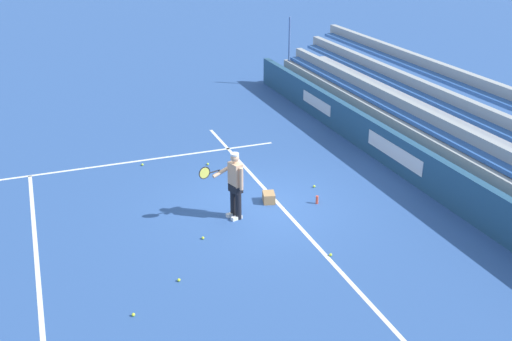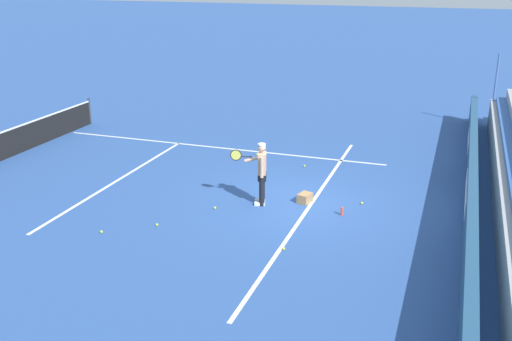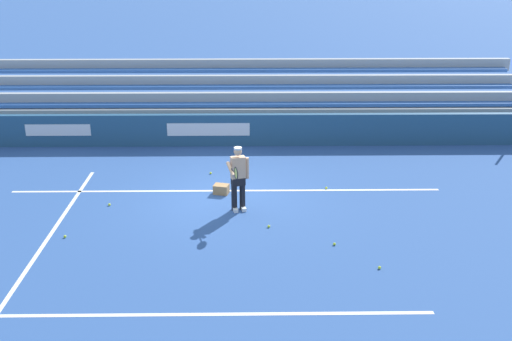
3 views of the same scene
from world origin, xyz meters
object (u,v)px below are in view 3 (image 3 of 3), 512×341
Objects in this scene: ball_box_cardboard at (221,189)px; tennis_ball_midcourt at (211,173)px; tennis_ball_near_player at (269,226)px; tennis_player at (238,178)px; tennis_ball_on_baseline at (326,188)px; tennis_ball_far_right at (334,244)px; water_bottle at (241,175)px; tennis_ball_far_left at (109,205)px; tennis_ball_by_box at (65,236)px; tennis_ball_stray_back at (380,268)px.

tennis_ball_midcourt is (0.38, -1.51, -0.10)m from ball_box_cardboard.
tennis_ball_midcourt is 1.00× the size of tennis_ball_near_player.
tennis_player reaches higher than ball_box_cardboard.
tennis_player is 2.96m from tennis_ball_on_baseline.
tennis_player reaches higher than tennis_ball_far_right.
tennis_ball_far_right is at bearing 117.45° from water_bottle.
tennis_player is 2.38m from water_bottle.
tennis_ball_far_left is at bearing 29.07° from water_bottle.
tennis_ball_by_box is (6.32, -0.46, 0.00)m from tennis_ball_far_right.
tennis_player is 7.80× the size of water_bottle.
tennis_ball_midcourt is 1.00× the size of tennis_ball_far_right.
tennis_ball_on_baseline is 2.57m from water_bottle.
water_bottle reaches higher than tennis_ball_on_baseline.
water_bottle is (-0.04, -2.24, -0.78)m from tennis_player.
tennis_ball_midcourt is 0.30× the size of water_bottle.
tennis_ball_far_right is 0.30× the size of water_bottle.
tennis_ball_by_box is at bearing 20.51° from tennis_player.
tennis_player reaches higher than tennis_ball_on_baseline.
water_bottle is (3.02, -5.31, 0.08)m from tennis_ball_stray_back.
tennis_ball_by_box is at bearing 36.27° from ball_box_cardboard.
tennis_ball_midcourt is at bearing -55.89° from tennis_ball_far_right.
tennis_player is at bearing 174.77° from tennis_ball_far_left.
tennis_ball_by_box is at bearing 5.67° from tennis_ball_near_player.
tennis_ball_by_box is 7.30m from tennis_ball_stray_back.
tennis_ball_far_left is at bearing 10.33° from tennis_ball_on_baseline.
tennis_player is 25.98× the size of tennis_ball_by_box.
tennis_ball_by_box and tennis_ball_on_baseline have the same top height.
tennis_ball_midcourt and tennis_ball_far_left have the same top height.
tennis_player is 4.44m from tennis_ball_by_box.
ball_box_cardboard is 1.26m from water_bottle.
tennis_ball_far_right is at bearing 175.82° from tennis_ball_by_box.
tennis_ball_by_box is 1.00× the size of tennis_ball_stray_back.
tennis_ball_near_player is at bearing 54.88° from tennis_ball_on_baseline.
ball_box_cardboard is at bearing -48.55° from tennis_ball_far_right.
tennis_ball_midcourt is at bearing -65.95° from tennis_ball_near_player.
tennis_ball_stray_back is (-3.55, 4.18, -0.10)m from ball_box_cardboard.
tennis_ball_on_baseline is (-0.23, -3.38, 0.00)m from tennis_ball_far_right.
water_bottle is at bearing -137.54° from tennis_ball_by_box.
tennis_ball_midcourt is at bearing -75.72° from ball_box_cardboard.
tennis_ball_by_box and tennis_ball_stray_back have the same top height.
tennis_ball_midcourt and tennis_ball_far_right have the same top height.
tennis_ball_far_left and tennis_ball_stray_back have the same top height.
tennis_player reaches higher than tennis_ball_near_player.
tennis_ball_far_right is 6.12m from tennis_ball_far_left.
ball_box_cardboard is 6.06× the size of tennis_ball_far_right.
tennis_ball_near_player and tennis_ball_on_baseline have the same top height.
tennis_ball_on_baseline is at bearing 160.62° from water_bottle.
tennis_ball_midcourt is 1.00× the size of tennis_ball_far_left.
tennis_ball_far_right is 4.77m from water_bottle.
tennis_player is 3.55m from tennis_ball_far_left.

